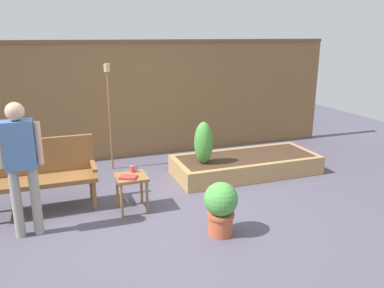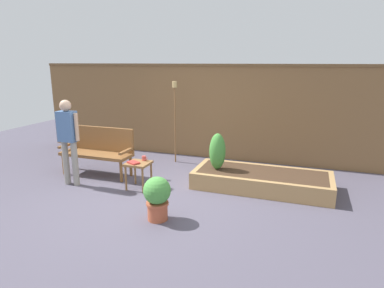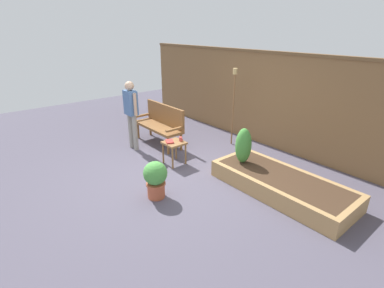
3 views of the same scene
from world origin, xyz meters
name	(u,v)px [view 1 (image 1 of 3)]	position (x,y,z in m)	size (l,w,h in m)	color
ground_plane	(165,213)	(0.00, 0.00, 0.00)	(14.00, 14.00, 0.00)	#514C5B
fence_back	(125,100)	(0.00, 2.60, 1.09)	(8.40, 0.14, 2.16)	brown
garden_bench	(38,170)	(-1.50, 0.70, 0.54)	(1.44, 0.48, 0.94)	brown
side_table	(131,182)	(-0.37, 0.25, 0.40)	(0.40, 0.40, 0.48)	olive
cup_on_table	(132,169)	(-0.33, 0.39, 0.52)	(0.11, 0.07, 0.09)	#CC4C47
book_on_table	(128,177)	(-0.43, 0.17, 0.49)	(0.21, 0.14, 0.03)	#B2332D
potted_boxwood	(221,206)	(0.46, -0.74, 0.36)	(0.39, 0.39, 0.64)	#B75638
raised_planter_bed	(246,165)	(1.69, 0.98, 0.15)	(2.40, 1.00, 0.30)	#AD8451
shrub_near_bench	(204,143)	(0.89, 0.89, 0.63)	(0.29, 0.29, 0.66)	brown
tiki_torch	(109,99)	(-0.37, 1.96, 1.22)	(0.10, 0.10, 1.79)	brown
person_by_bench	(21,159)	(-1.63, 0.00, 0.93)	(0.47, 0.20, 1.56)	gray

